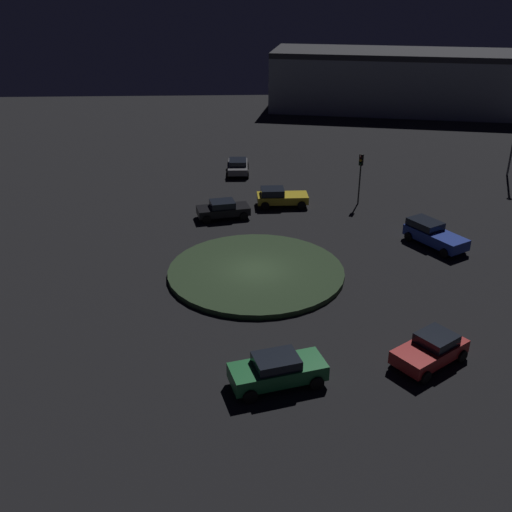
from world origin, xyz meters
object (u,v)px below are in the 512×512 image
(traffic_light_northwest, at_px, (360,169))
(store_building, at_px, (392,81))
(car_black, at_px, (223,209))
(car_yellow, at_px, (280,197))
(car_green, at_px, (277,370))
(car_grey, at_px, (238,166))
(car_blue, at_px, (433,234))
(car_red, at_px, (431,349))

(traffic_light_northwest, xyz_separation_m, store_building, (-36.06, 11.50, 0.91))
(car_black, bearing_deg, car_yellow, 16.54)
(car_black, relative_size, traffic_light_northwest, 1.02)
(car_green, xyz_separation_m, car_grey, (-31.67, -1.30, -0.08))
(car_grey, height_order, car_blue, car_blue)
(car_grey, height_order, store_building, store_building)
(traffic_light_northwest, bearing_deg, car_green, 16.28)
(car_green, height_order, traffic_light_northwest, traffic_light_northwest)
(car_green, height_order, car_yellow, car_green)
(car_blue, xyz_separation_m, car_black, (-5.65, -14.51, -0.09))
(traffic_light_northwest, bearing_deg, store_building, -161.60)
(car_grey, bearing_deg, car_green, 3.56)
(car_black, bearing_deg, car_red, -73.54)
(car_green, bearing_deg, car_yellow, -109.74)
(car_black, bearing_deg, traffic_light_northwest, 2.17)
(car_red, bearing_deg, car_yellow, -110.32)
(car_black, height_order, car_yellow, car_yellow)
(store_building, bearing_deg, car_yellow, 76.23)
(car_grey, bearing_deg, car_yellow, 21.81)
(car_yellow, relative_size, store_building, 0.12)
(car_green, relative_size, car_yellow, 1.15)
(car_grey, bearing_deg, car_blue, 39.45)
(car_grey, xyz_separation_m, traffic_light_northwest, (8.46, 9.66, 2.22))
(car_blue, height_order, car_black, car_blue)
(store_building, bearing_deg, car_grey, 65.01)
(car_blue, xyz_separation_m, car_red, (13.53, -4.38, -0.06))
(car_green, xyz_separation_m, car_red, (-1.39, 7.51, -0.05))
(car_green, height_order, car_grey, car_green)
(car_yellow, bearing_deg, car_red, -76.22)
(car_green, relative_size, store_building, 0.14)
(car_green, distance_m, traffic_light_northwest, 24.76)
(car_blue, distance_m, car_yellow, 12.80)
(car_black, distance_m, traffic_light_northwest, 11.50)
(car_red, height_order, traffic_light_northwest, traffic_light_northwest)
(car_yellow, relative_size, car_red, 0.97)
(car_grey, bearing_deg, car_black, -5.51)
(car_grey, height_order, car_black, car_black)
(car_green, xyz_separation_m, store_building, (-59.27, 19.86, 3.05))
(car_yellow, xyz_separation_m, store_building, (-36.28, 17.90, 3.09))
(traffic_light_northwest, bearing_deg, car_black, -40.38)
(car_blue, distance_m, traffic_light_northwest, 9.26)
(car_grey, height_order, car_red, car_red)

